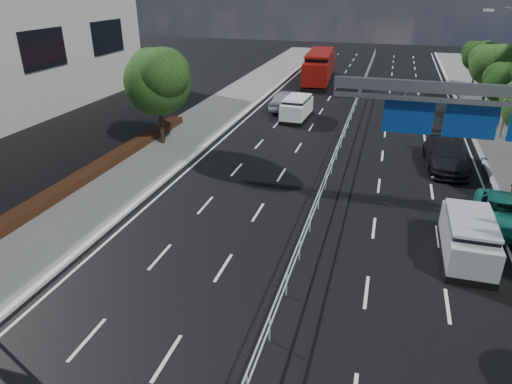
% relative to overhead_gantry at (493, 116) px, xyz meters
% --- Properties ---
extents(ground, '(160.00, 160.00, 0.00)m').
position_rel_overhead_gantry_xyz_m(ground, '(-6.74, -10.05, -5.61)').
color(ground, black).
rests_on(ground, ground).
extents(kerb_near, '(0.25, 140.00, 0.15)m').
position_rel_overhead_gantry_xyz_m(kerb_near, '(-15.74, -10.05, -5.54)').
color(kerb_near, silver).
rests_on(kerb_near, ground).
extents(median_fence, '(0.05, 85.00, 1.02)m').
position_rel_overhead_gantry_xyz_m(median_fence, '(-6.74, 12.45, -5.08)').
color(median_fence, silver).
rests_on(median_fence, ground).
extents(hedge_near, '(1.00, 36.00, 0.44)m').
position_rel_overhead_gantry_xyz_m(hedge_near, '(-20.04, -5.05, -5.25)').
color(hedge_near, black).
rests_on(hedge_near, sidewalk_near).
extents(overhead_gantry, '(10.24, 0.38, 7.45)m').
position_rel_overhead_gantry_xyz_m(overhead_gantry, '(0.00, 0.00, 0.00)').
color(overhead_gantry, gray).
rests_on(overhead_gantry, ground).
extents(streetlight_far, '(2.78, 2.40, 9.00)m').
position_rel_overhead_gantry_xyz_m(streetlight_far, '(3.76, 15.95, -0.40)').
color(streetlight_far, gray).
rests_on(streetlight_far, ground).
extents(near_tree_back, '(4.84, 4.51, 6.69)m').
position_rel_overhead_gantry_xyz_m(near_tree_back, '(-18.68, 7.92, -1.00)').
color(near_tree_back, black).
rests_on(near_tree_back, ground).
extents(far_tree_f, '(3.52, 3.28, 5.02)m').
position_rel_overhead_gantry_xyz_m(far_tree_f, '(4.50, 19.43, -2.12)').
color(far_tree_f, black).
rests_on(far_tree_f, ground).
extents(far_tree_g, '(3.96, 3.69, 5.45)m').
position_rel_overhead_gantry_xyz_m(far_tree_g, '(4.51, 26.92, -1.85)').
color(far_tree_g, black).
rests_on(far_tree_g, ground).
extents(far_tree_h, '(3.41, 3.18, 4.91)m').
position_rel_overhead_gantry_xyz_m(far_tree_h, '(4.50, 34.43, -2.18)').
color(far_tree_h, black).
rests_on(far_tree_h, ground).
extents(white_minivan, '(2.05, 4.35, 1.85)m').
position_rel_overhead_gantry_xyz_m(white_minivan, '(-11.13, 16.89, -4.70)').
color(white_minivan, black).
rests_on(white_minivan, ground).
extents(red_bus, '(3.35, 11.33, 3.34)m').
position_rel_overhead_gantry_xyz_m(red_bus, '(-11.84, 32.65, -3.86)').
color(red_bus, black).
rests_on(red_bus, ground).
extents(near_car_silver, '(2.24, 5.09, 1.70)m').
position_rel_overhead_gantry_xyz_m(near_car_silver, '(-12.72, 19.75, -4.75)').
color(near_car_silver, '#B0B2B8').
rests_on(near_car_silver, ground).
extents(near_car_dark, '(1.42, 4.05, 1.33)m').
position_rel_overhead_gantry_xyz_m(near_car_dark, '(-12.26, 38.11, -4.94)').
color(near_car_dark, black).
rests_on(near_car_dark, ground).
extents(silver_minivan, '(1.87, 4.39, 1.82)m').
position_rel_overhead_gantry_xyz_m(silver_minivan, '(-0.22, -1.50, -4.71)').
color(silver_minivan, black).
rests_on(silver_minivan, ground).
extents(parked_car_teal, '(2.60, 4.70, 1.25)m').
position_rel_overhead_gantry_xyz_m(parked_car_teal, '(1.56, 1.95, -4.98)').
color(parked_car_teal, '#187061').
rests_on(parked_car_teal, ground).
extents(parked_car_dark, '(2.63, 5.72, 1.62)m').
position_rel_overhead_gantry_xyz_m(parked_car_dark, '(-0.24, 8.95, -4.80)').
color(parked_car_dark, black).
rests_on(parked_car_dark, ground).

